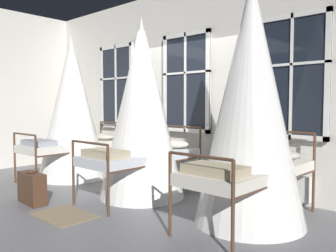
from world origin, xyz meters
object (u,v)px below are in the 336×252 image
cot_second (142,110)px  cot_first (73,109)px  suitcase_dark (32,188)px  cot_third (250,104)px

cot_second → cot_first: bearing=88.3°
cot_second → suitcase_dark: cot_second is taller
cot_first → suitcase_dark: cot_first is taller
cot_third → suitcase_dark: bearing=117.8°
cot_first → cot_third: size_ratio=0.94×
cot_second → cot_third: cot_third is taller
cot_second → cot_third: bearing=-89.4°
cot_first → cot_third: bearing=-90.8°
cot_third → cot_first: bearing=90.7°
cot_third → cot_second: bearing=91.9°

